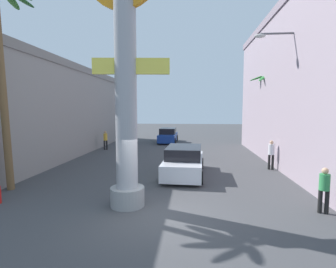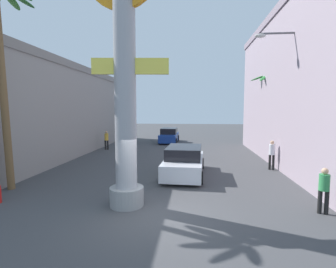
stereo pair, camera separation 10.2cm
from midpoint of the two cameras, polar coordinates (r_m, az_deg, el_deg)
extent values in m
plane|color=#424244|center=(18.68, 1.38, -5.58)|extent=(90.59, 90.59, 0.00)
cube|color=gray|center=(23.40, -25.31, 4.01)|extent=(6.79, 24.09, 6.40)
cube|color=slate|center=(23.60, -25.66, 12.41)|extent=(6.93, 24.57, 0.50)
cylinder|color=#9E9EA3|center=(9.56, -9.45, 8.50)|extent=(0.78, 0.78, 8.19)
cylinder|color=gray|center=(10.08, -9.11, -13.27)|extent=(1.25, 1.25, 0.70)
cube|color=#F2E04C|center=(9.62, -8.35, 14.39)|extent=(2.72, 0.45, 0.56)
cylinder|color=#59595E|center=(15.06, 26.79, 5.56)|extent=(0.16, 0.16, 7.51)
cylinder|color=#59595E|center=(15.18, 23.41, 19.46)|extent=(2.15, 0.10, 0.10)
ellipsoid|color=beige|center=(14.88, 19.22, 19.51)|extent=(0.56, 0.28, 0.20)
cylinder|color=black|center=(16.10, 0.45, -6.21)|extent=(0.25, 0.65, 0.64)
cylinder|color=black|center=(15.97, 7.11, -6.35)|extent=(0.25, 0.65, 0.64)
cylinder|color=black|center=(12.84, -1.52, -9.23)|extent=(0.25, 0.65, 0.64)
cylinder|color=black|center=(12.68, 6.90, -9.46)|extent=(0.25, 0.65, 0.64)
cube|color=silver|center=(14.31, 3.28, -6.72)|extent=(2.17, 4.91, 0.80)
cube|color=black|center=(14.18, 3.30, -3.95)|extent=(1.92, 2.73, 0.60)
cylinder|color=black|center=(29.75, -1.38, -0.84)|extent=(0.23, 0.64, 0.64)
cylinder|color=black|center=(29.58, 1.82, -0.88)|extent=(0.23, 0.64, 0.64)
cylinder|color=black|center=(26.69, -2.24, -1.56)|extent=(0.23, 0.64, 0.64)
cylinder|color=black|center=(26.51, 1.33, -1.61)|extent=(0.23, 0.64, 0.64)
cube|color=navy|center=(28.09, -0.10, -0.72)|extent=(1.81, 4.46, 0.80)
cube|color=black|center=(28.02, -0.10, 0.71)|extent=(1.65, 2.46, 0.60)
cylinder|color=brown|center=(20.50, 20.41, 3.52)|extent=(0.53, 0.50, 6.03)
ellipsoid|color=#26732D|center=(20.87, 22.75, 11.35)|extent=(1.34, 0.53, 0.59)
ellipsoid|color=#26612D|center=(21.43, 20.93, 11.07)|extent=(0.71, 1.28, 0.77)
ellipsoid|color=#28752D|center=(20.90, 19.03, 11.54)|extent=(1.35, 0.89, 0.51)
ellipsoid|color=#24732D|center=(20.17, 19.98, 11.54)|extent=(1.12, 1.16, 0.71)
ellipsoid|color=#22602D|center=(20.24, 22.10, 11.35)|extent=(0.81, 1.25, 0.80)
cylinder|color=brown|center=(13.31, -32.47, 7.48)|extent=(0.35, 0.63, 8.49)
cylinder|color=black|center=(16.73, 20.99, -5.69)|extent=(0.14, 0.14, 0.89)
cylinder|color=black|center=(16.69, 21.66, -5.74)|extent=(0.14, 0.14, 0.89)
cylinder|color=silver|center=(16.59, 21.41, -3.14)|extent=(0.46, 0.46, 0.62)
sphere|color=tan|center=(16.53, 21.46, -1.70)|extent=(0.22, 0.22, 0.22)
cylinder|color=black|center=(10.67, 31.05, -12.60)|extent=(0.14, 0.14, 0.82)
cylinder|color=black|center=(10.66, 29.95, -12.57)|extent=(0.14, 0.14, 0.82)
cylinder|color=#338C4C|center=(10.48, 30.68, -9.00)|extent=(0.44, 0.44, 0.56)
sphere|color=tan|center=(10.39, 30.79, -6.91)|extent=(0.22, 0.22, 0.22)
cylinder|color=black|center=(23.74, -13.31, -2.35)|extent=(0.14, 0.14, 0.83)
cylinder|color=black|center=(23.72, -13.79, -2.36)|extent=(0.14, 0.14, 0.83)
cylinder|color=gold|center=(23.65, -13.59, -0.63)|extent=(0.45, 0.45, 0.61)
sphere|color=tan|center=(23.61, -13.61, 0.38)|extent=(0.22, 0.22, 0.22)
camera|label=1|loc=(0.05, -90.23, -0.02)|focal=28.00mm
camera|label=2|loc=(0.05, 89.77, 0.02)|focal=28.00mm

